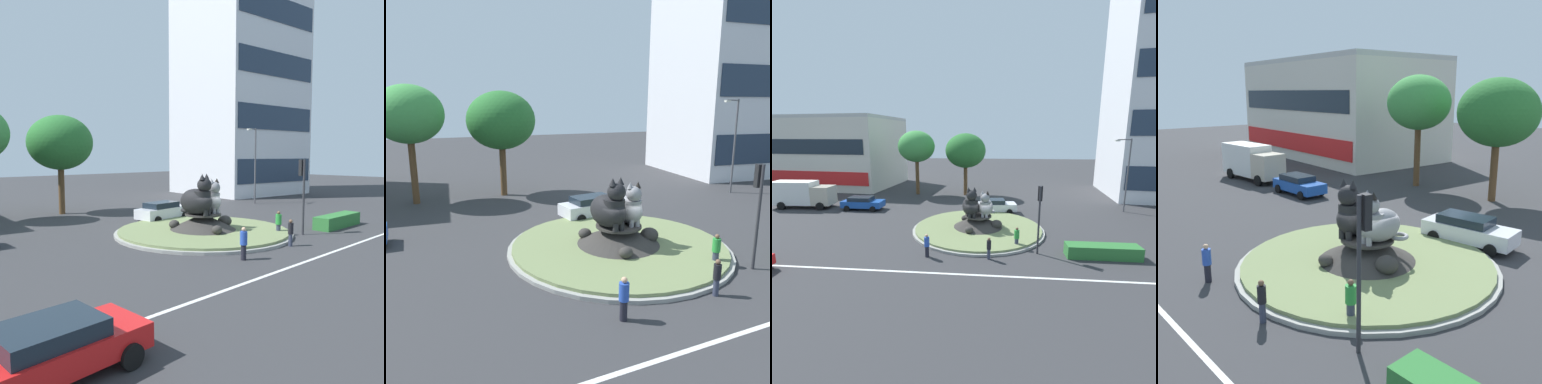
% 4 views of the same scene
% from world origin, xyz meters
% --- Properties ---
extents(ground_plane, '(160.00, 160.00, 0.00)m').
position_xyz_m(ground_plane, '(0.00, 0.00, 0.00)').
color(ground_plane, '#333335').
extents(lane_centreline, '(112.00, 0.20, 0.01)m').
position_xyz_m(lane_centreline, '(0.00, -8.29, 0.00)').
color(lane_centreline, silver).
rests_on(lane_centreline, ground).
extents(roundabout_island, '(11.56, 11.56, 1.36)m').
position_xyz_m(roundabout_island, '(0.01, -0.01, 0.39)').
color(roundabout_island, gray).
rests_on(roundabout_island, ground).
extents(cat_statue_black, '(1.87, 2.80, 2.65)m').
position_xyz_m(cat_statue_black, '(-0.63, -0.15, 2.33)').
color(cat_statue_black, black).
rests_on(cat_statue_black, roundabout_island).
extents(cat_statue_grey, '(1.72, 2.38, 2.30)m').
position_xyz_m(cat_statue_grey, '(0.66, 0.00, 2.20)').
color(cat_statue_grey, gray).
rests_on(cat_statue_grey, roundabout_island).
extents(traffic_light_mast, '(0.35, 0.46, 4.88)m').
position_xyz_m(traffic_light_mast, '(4.49, -4.60, 3.41)').
color(traffic_light_mast, '#2D2D33').
rests_on(traffic_light_mast, ground).
extents(shophouse_block, '(25.16, 15.69, 11.33)m').
position_xyz_m(shophouse_block, '(-27.21, 21.76, 5.66)').
color(shophouse_block, beige).
rests_on(shophouse_block, ground).
extents(broadleaf_tree_behind_island, '(5.12, 5.12, 8.99)m').
position_xyz_m(broadleaf_tree_behind_island, '(-9.40, 14.87, 6.76)').
color(broadleaf_tree_behind_island, brown).
rests_on(broadleaf_tree_behind_island, ground).
extents(second_tree_near_tower, '(5.57, 5.57, 8.63)m').
position_xyz_m(second_tree_near_tower, '(-2.50, 14.94, 6.23)').
color(second_tree_near_tower, brown).
rests_on(second_tree_near_tower, ground).
extents(pedestrian_green_shirt, '(0.38, 0.38, 1.60)m').
position_xyz_m(pedestrian_green_shirt, '(3.08, -3.77, 0.83)').
color(pedestrian_green_shirt, '#33384C').
rests_on(pedestrian_green_shirt, ground).
extents(pedestrian_blue_shirt, '(0.36, 0.36, 1.65)m').
position_xyz_m(pedestrian_blue_shirt, '(-3.26, -5.98, 0.87)').
color(pedestrian_blue_shirt, black).
rests_on(pedestrian_blue_shirt, ground).
extents(pedestrian_black_shirt, '(0.30, 0.30, 1.54)m').
position_xyz_m(pedestrian_black_shirt, '(1.02, -5.95, 0.82)').
color(pedestrian_black_shirt, '#33384C').
rests_on(pedestrian_black_shirt, ground).
extents(sedan_on_far_lane, '(4.81, 2.37, 1.52)m').
position_xyz_m(sedan_on_far_lane, '(1.44, 5.80, 0.81)').
color(sedan_on_far_lane, silver).
rests_on(sedan_on_far_lane, ground).
extents(parked_car_right, '(4.57, 2.10, 1.48)m').
position_xyz_m(parked_car_right, '(-13.44, 5.82, 0.79)').
color(parked_car_right, '#19479E').
rests_on(parked_car_right, ground).
extents(delivery_box_truck, '(6.98, 2.71, 3.12)m').
position_xyz_m(delivery_box_truck, '(-20.79, 6.00, 1.68)').
color(delivery_box_truck, '#B7AD99').
rests_on(delivery_box_truck, ground).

